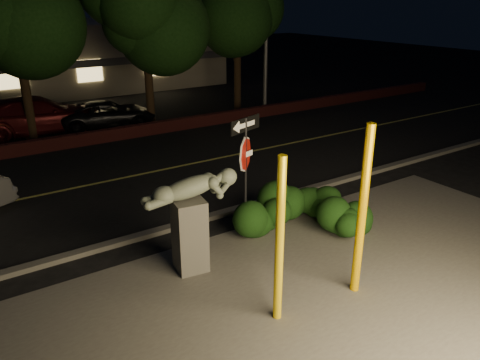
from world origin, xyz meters
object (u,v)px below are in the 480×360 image
object	(u,v)px
signpost	(246,155)
yellow_pole_left	(279,242)
yellow_pole_right	(362,213)
sculpture	(191,212)
parked_car_dark	(108,114)
parked_car_darkred	(38,115)

from	to	relation	value
signpost	yellow_pole_left	bearing A→B (deg)	-131.59
yellow_pole_left	signpost	distance (m)	3.15
yellow_pole_left	signpost	xyz separation A→B (m)	(1.23, 2.85, 0.55)
yellow_pole_right	sculpture	bearing A→B (deg)	133.00
sculpture	parked_car_dark	distance (m)	12.69
signpost	parked_car_dark	distance (m)	12.01
sculpture	parked_car_darkred	bearing A→B (deg)	99.98
yellow_pole_left	parked_car_darkred	world-z (taller)	yellow_pole_left
yellow_pole_right	parked_car_dark	size ratio (longest dim) A/B	0.81
yellow_pole_left	parked_car_dark	xyz separation A→B (m)	(1.93, 14.74, -0.97)
yellow_pole_left	parked_car_dark	size ratio (longest dim) A/B	0.74
yellow_pole_left	parked_car_darkred	size ratio (longest dim) A/B	0.57
signpost	parked_car_dark	world-z (taller)	signpost
yellow_pole_right	signpost	distance (m)	3.10
sculpture	yellow_pole_right	bearing A→B (deg)	-38.75
parked_car_dark	parked_car_darkred	bearing A→B (deg)	86.37
parked_car_dark	yellow_pole_left	bearing A→B (deg)	-178.58
yellow_pole_left	sculpture	size ratio (longest dim) A/B	1.44
parked_car_darkred	parked_car_dark	bearing A→B (deg)	-99.02
signpost	sculpture	bearing A→B (deg)	179.33
signpost	parked_car_darkred	distance (m)	12.76
parked_car_dark	yellow_pole_right	bearing A→B (deg)	-171.59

